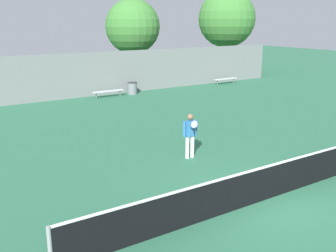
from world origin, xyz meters
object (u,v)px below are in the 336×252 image
bench_by_gate (226,79)px  tennis_player (190,133)px  tree_green_tall (133,27)px  tree_dark_dense (227,19)px  trash_bin (132,88)px  tennis_net (265,183)px  bench_courtside_near (108,91)px

bench_by_gate → tennis_player: bearing=-135.3°
tennis_player → tree_green_tall: (7.02, 17.36, 3.36)m
tree_dark_dense → tennis_player: bearing=-134.0°
trash_bin → tennis_player: bearing=-108.8°
trash_bin → tree_green_tall: size_ratio=0.12×
tennis_player → tree_dark_dense: (16.51, 17.12, 3.97)m
trash_bin → tree_dark_dense: 13.99m
tree_green_tall → tree_dark_dense: size_ratio=0.86×
tree_green_tall → tennis_player: bearing=-112.0°
tennis_net → bench_courtside_near: size_ratio=5.73×
tennis_net → tree_green_tall: tree_green_tall is taller
bench_courtside_near → tennis_net: bearing=-99.4°
tennis_player → tree_green_tall: size_ratio=0.25×
tennis_net → tree_green_tall: size_ratio=1.85×
bench_courtside_near → trash_bin: size_ratio=2.61×
tree_green_tall → bench_by_gate: bearing=-45.2°
trash_bin → tree_green_tall: bearing=60.9°
tree_dark_dense → bench_courtside_near: bearing=-160.5°
tennis_player → trash_bin: (4.18, 12.26, -0.52)m
bench_courtside_near → tree_green_tall: (4.67, 5.26, 3.90)m
tree_green_tall → tennis_net: bearing=-109.0°
bench_by_gate → tree_dark_dense: bearing=49.7°
tennis_player → tree_dark_dense: 24.11m
tennis_net → trash_bin: 16.79m
tennis_net → tennis_player: tennis_player is taller
tennis_player → tree_green_tall: tree_green_tall is taller
tennis_player → bench_courtside_near: (2.35, 12.10, -0.54)m
tree_dark_dense → tennis_net: bearing=-128.6°
tree_green_tall → tree_dark_dense: tree_dark_dense is taller
bench_by_gate → tree_green_tall: size_ratio=0.32×
tennis_net → tree_dark_dense: bearing=51.4°
tennis_net → bench_courtside_near: (2.66, 16.02, -0.13)m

